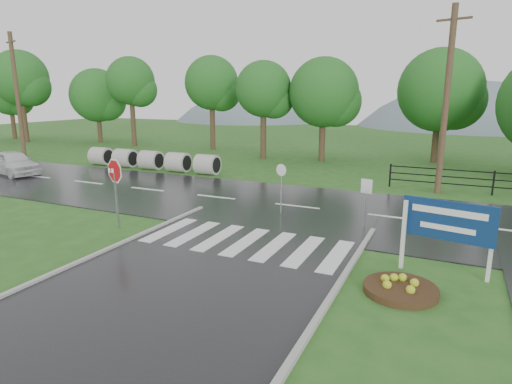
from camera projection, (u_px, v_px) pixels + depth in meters
The scene contains 15 objects.
ground at pixel (147, 313), 9.49m from camera, with size 120.00×120.00×0.00m, color #295B1E.
main_road at pixel (297, 207), 18.34m from camera, with size 90.00×8.00×0.04m, color black.
crosswalk at pixel (246, 242), 13.90m from camera, with size 6.50×2.80×0.02m.
fence_west at pixel (494, 181), 20.31m from camera, with size 9.58×0.08×1.20m.
hills at pixel (429, 222), 69.05m from camera, with size 102.00×48.00×48.00m.
treeline at pixel (376, 162), 30.31m from camera, with size 83.20×5.20×10.00m.
culvert_pipes at pixel (151, 160), 27.40m from camera, with size 9.70×1.20×1.20m.
stop_sign at pixel (115, 177), 15.12m from camera, with size 1.15×0.36×2.70m.
estate_billboard at pixel (447, 225), 11.20m from camera, with size 2.31×0.51×2.05m.
flower_bed at pixel (401, 288), 10.43m from camera, with size 1.78×1.78×0.36m.
reg_sign_small at pixel (366, 193), 15.00m from camera, with size 0.41×0.11×1.85m.
reg_sign_round at pixel (281, 182), 16.95m from camera, with size 0.46×0.16×2.06m.
car_white at pixel (15, 175), 25.72m from camera, with size 4.27×1.72×1.45m, color silver.
utility_pole_west at pixel (17, 95), 32.07m from camera, with size 1.59×0.58×9.17m.
utility_pole_east at pixel (446, 101), 20.02m from camera, with size 1.51×0.52×8.71m.
Camera 1 is at (5.84, -6.82, 4.76)m, focal length 30.00 mm.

